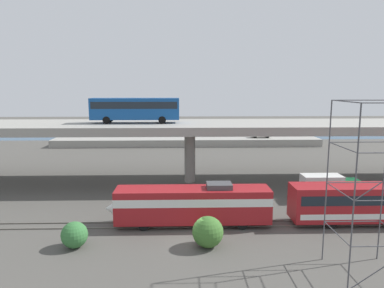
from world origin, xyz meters
The scene contains 16 objects.
ground_plane centered at (0.00, 0.00, 0.00)m, with size 260.00×260.00×0.00m, color #4C4944.
rail_strip_near centered at (0.00, 3.30, 0.06)m, with size 110.00×0.12×0.12m, color #59544C.
rail_strip_far centered at (0.00, 4.70, 0.06)m, with size 110.00×0.12×0.12m, color #59544C.
train_locomotive centered at (-0.81, 4.00, 2.19)m, with size 15.85×3.04×4.18m.
highway_overpass centered at (0.00, 20.00, 7.65)m, with size 96.00×11.93×8.36m.
transit_bus_on_overpass centered at (-7.48, 20.14, 10.42)m, with size 12.00×2.68×3.40m.
service_truck_west centered at (16.22, 11.29, 1.64)m, with size 6.80×2.46×3.04m.
scaffolding_tower centered at (11.98, -5.66, 6.69)m, with size 4.44×4.44×12.43m.
pier_parking_lot centered at (0.00, 55.00, 0.82)m, with size 60.08×13.12×1.64m, color gray.
parked_car_0 centered at (-24.45, 56.80, 2.41)m, with size 4.01×1.90×1.50m.
parked_car_1 centered at (6.38, 57.48, 2.42)m, with size 4.39×1.98×1.50m.
parked_car_2 centered at (16.99, 51.94, 2.41)m, with size 4.61×1.86×1.50m.
parked_car_3 centered at (-15.60, 57.92, 2.41)m, with size 4.10×1.91×1.50m.
harbor_water centered at (0.00, 78.00, 0.00)m, with size 140.00×36.00×0.01m, color navy.
shrub_left centered at (-10.11, -0.67, 1.11)m, with size 2.21×2.21×2.21m, color #336F37.
shrub_right centered at (1.04, -0.85, 1.31)m, with size 2.63×2.63×2.63m, color #3C6C2C.
Camera 1 is at (-1.09, -29.36, 13.39)m, focal length 33.70 mm.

